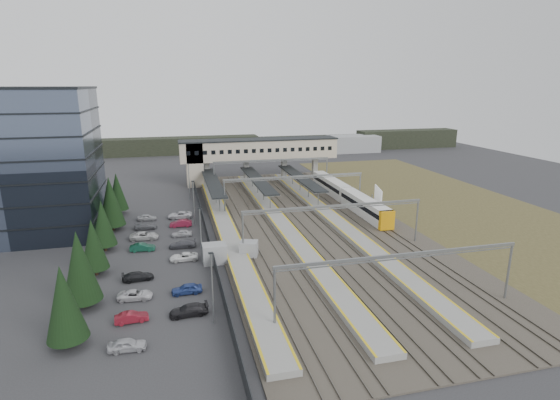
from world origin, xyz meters
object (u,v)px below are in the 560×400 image
object	(u,v)px
relay_cabin_far	(249,249)
billboard	(378,196)
footbridge	(249,152)
office_building	(17,163)
relay_cabin_near	(215,254)
train	(347,196)

from	to	relation	value
relay_cabin_far	billboard	size ratio (longest dim) A/B	0.52
footbridge	billboard	size ratio (longest dim) A/B	6.66
office_building	relay_cabin_far	distance (m)	41.51
office_building	relay_cabin_near	world-z (taller)	office_building
relay_cabin_near	relay_cabin_far	xyz separation A→B (m)	(5.09, 1.01, -0.21)
relay_cabin_far	train	world-z (taller)	train
relay_cabin_near	relay_cabin_far	bearing A→B (deg)	11.26
office_building	billboard	xyz separation A→B (m)	(63.09, -4.18, -8.60)
train	office_building	bearing A→B (deg)	-176.16
office_building	billboard	size ratio (longest dim) A/B	4.01
relay_cabin_far	footbridge	distance (m)	50.90
relay_cabin_near	footbridge	bearing A→B (deg)	74.62
billboard	train	bearing A→B (deg)	110.66
footbridge	train	distance (m)	31.25
train	billboard	size ratio (longest dim) A/B	6.12
footbridge	train	world-z (taller)	footbridge
office_building	relay_cabin_far	xyz separation A→B (m)	(34.86, -19.67, -11.01)
relay_cabin_near	relay_cabin_far	distance (m)	5.20
billboard	footbridge	bearing A→B (deg)	119.57
relay_cabin_near	billboard	xyz separation A→B (m)	(33.33, 16.50, 2.20)
relay_cabin_far	office_building	bearing A→B (deg)	150.56
office_building	train	distance (m)	61.01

